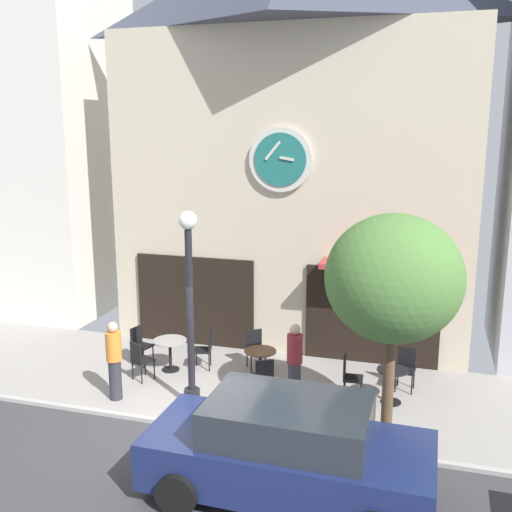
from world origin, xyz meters
name	(u,v)px	position (x,y,z in m)	size (l,w,h in m)	color
ground_plane	(166,458)	(0.00, -1.02, -0.02)	(25.12, 10.49, 0.13)	gray
clock_building	(294,132)	(0.70, 5.51, 5.38)	(8.93, 3.96, 10.34)	beige
neighbor_building_left	(21,92)	(-7.85, 6.23, 6.52)	(5.54, 4.07, 13.04)	silver
street_lamp	(190,310)	(-0.29, 0.87, 2.02)	(0.36, 0.36, 3.97)	black
street_tree	(394,279)	(3.57, 0.55, 3.00)	(2.33, 2.10, 4.13)	brown
cafe_table_near_door	(170,348)	(-1.45, 2.39, 0.54)	(0.77, 0.77, 0.74)	black
cafe_table_center_right	(260,360)	(0.72, 2.34, 0.52)	(0.70, 0.70, 0.74)	black
cafe_table_near_curb	(392,380)	(3.56, 2.13, 0.49)	(0.63, 0.63, 0.73)	black
cafe_chair_right_end	(255,346)	(0.38, 3.08, 0.53)	(0.55, 0.55, 0.90)	black
cafe_chair_corner	(140,358)	(-1.85, 1.67, 0.53)	(0.54, 0.54, 0.90)	black
cafe_chair_mid_row	(349,374)	(2.70, 2.09, 0.53)	(0.43, 0.43, 0.90)	black
cafe_chair_facing_street	(406,366)	(3.80, 2.90, 0.53)	(0.44, 0.44, 0.90)	black
cafe_chair_by_entrance	(264,375)	(1.02, 1.55, 0.53)	(0.53, 0.53, 0.90)	black
cafe_chair_left_end	(206,347)	(-0.69, 2.71, 0.53)	(0.49, 0.49, 0.90)	black
cafe_chair_near_tree	(140,342)	(-2.31, 2.54, 0.53)	(0.48, 0.48, 0.90)	black
pedestrian_orange	(114,360)	(-1.92, 0.71, 0.86)	(0.45, 0.45, 1.67)	#2D2D38
pedestrian_maroon	(295,362)	(1.65, 1.62, 0.86)	(0.41, 0.41, 1.67)	#2D2D38
parked_car_navy	(288,450)	(2.25, -1.48, 0.76)	(4.33, 2.07, 1.55)	navy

